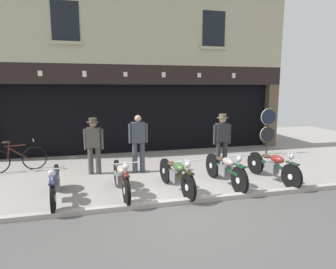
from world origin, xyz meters
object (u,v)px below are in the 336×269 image
Objects in this scene: motorcycle_center_right at (225,169)px; salesman_left at (94,143)px; motorcycle_center_left at (121,177)px; shopkeeper_center at (138,141)px; leaning_bicycle at (16,159)px; motorcycle_right at (273,166)px; motorcycle_left at (55,182)px; salesman_right at (222,138)px; advert_board_near at (103,107)px; tyre_sign_pole at (268,126)px; motorcycle_center at (176,174)px; advert_board_far at (68,108)px.

motorcycle_center_right is 1.25× the size of salesman_left.
motorcycle_center_left is at bearing -3.00° from motorcycle_center_right.
leaning_bicycle is (-3.55, 1.00, -0.56)m from shopkeeper_center.
motorcycle_center_left is at bearing -6.37° from motorcycle_right.
shopkeeper_center is at bearing -115.12° from motorcycle_center_left.
motorcycle_left is at bearing 13.87° from leaning_bicycle.
salesman_right is (2.55, -0.21, 0.00)m from shopkeeper_center.
advert_board_near reaches higher than motorcycle_center_right.
shopkeeper_center reaches higher than salesman_left.
motorcycle_center is at bearing -145.97° from tyre_sign_pole.
motorcycle_left is at bearing -10.09° from motorcycle_center.
motorcycle_center is 1.18× the size of shopkeeper_center.
advert_board_far reaches higher than salesman_right.
motorcycle_left is 2.76m from shopkeeper_center.
motorcycle_center_right is 2.64m from shopkeeper_center.
motorcycle_center is at bearing 44.87° from salesman_right.
tyre_sign_pole is (6.29, 1.02, 0.15)m from salesman_left.
motorcycle_left is 2.04× the size of advert_board_far.
shopkeeper_center reaches higher than motorcycle_center_left.
motorcycle_center_right is (1.34, 0.13, 0.01)m from motorcycle_center.
salesman_left is 0.97× the size of leaning_bicycle.
motorcycle_center_right is at bearing 176.35° from motorcycle_left.
salesman_left is 1.63× the size of advert_board_far.
motorcycle_right is 3.79m from shopkeeper_center.
tyre_sign_pole reaches higher than motorcycle_right.
advert_board_near is 1.00× the size of advert_board_far.
salesman_right is at bearing -151.19° from tyre_sign_pole.
motorcycle_center_left reaches higher than motorcycle_center.
salesman_right is at bearing -148.08° from motorcycle_center.
advert_board_near reaches higher than shopkeeper_center.
leaning_bicycle is at bearing -6.30° from salesman_right.
motorcycle_center_left is at bearing -153.06° from tyre_sign_pole.
tyre_sign_pole is (4.38, 2.96, 0.63)m from motorcycle_center.
leaning_bicycle is (-4.19, 2.81, -0.05)m from motorcycle_center.
motorcycle_left is 1.21× the size of salesman_right.
motorcycle_right is 7.40m from leaning_bicycle.
leaning_bicycle is at bearing -128.31° from advert_board_far.
leaning_bicycle is at bearing -146.29° from advert_board_near.
advert_board_far is (-7.17, 1.62, 0.71)m from tyre_sign_pole.
tyre_sign_pole is (5.68, 2.89, 0.62)m from motorcycle_center_left.
motorcycle_center is 5.01m from advert_board_near.
shopkeeper_center is at bearing 0.26° from salesman_right.
advert_board_near is at bearing 109.56° from leaning_bicycle.
motorcycle_left is 2.05× the size of advert_board_near.
salesman_left is at bearing -98.08° from advert_board_near.
motorcycle_center_left is 4.01m from motorcycle_right.
motorcycle_center_right reaches higher than motorcycle_left.
motorcycle_center_right is 1.66m from salesman_right.
salesman_right reaches higher than leaning_bicycle.
advert_board_near is (1.22, 4.48, 1.34)m from motorcycle_left.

